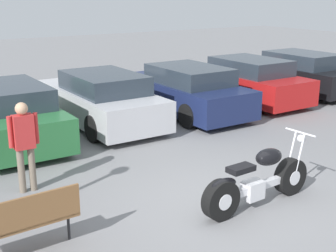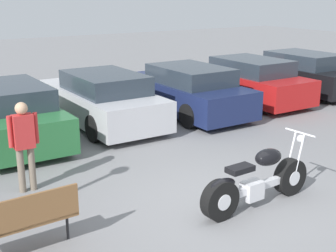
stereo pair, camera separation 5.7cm
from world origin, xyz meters
TOP-DOWN VIEW (x-y plane):
  - ground_plane at (0.00, 0.00)m, footprint 60.00×60.00m
  - motorcycle at (0.35, -0.33)m, footprint 2.25×0.62m
  - parked_car_green at (-2.11, 5.38)m, footprint 1.87×4.48m
  - parked_car_silver at (0.39, 5.55)m, footprint 1.87×4.48m
  - parked_car_navy at (2.88, 5.29)m, footprint 1.87×4.48m
  - parked_car_red at (5.38, 5.51)m, footprint 1.87×4.48m
  - parked_car_black at (7.88, 5.63)m, footprint 1.87×4.48m
  - park_bench at (-3.27, 0.20)m, footprint 1.54×0.48m
  - person_standing at (-2.59, 2.29)m, footprint 0.52×0.21m

SIDE VIEW (x-z plane):
  - ground_plane at x=0.00m, z-range 0.00..0.00m
  - motorcycle at x=0.35m, z-range -0.13..0.97m
  - park_bench at x=-3.27m, z-range 0.10..0.99m
  - parked_car_green at x=-2.11m, z-range -0.04..1.34m
  - parked_car_silver at x=0.39m, z-range -0.04..1.34m
  - parked_car_navy at x=2.88m, z-range -0.04..1.34m
  - parked_car_red at x=5.38m, z-range -0.04..1.34m
  - parked_car_black at x=7.88m, z-range -0.04..1.34m
  - person_standing at x=-2.59m, z-range 0.14..1.74m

